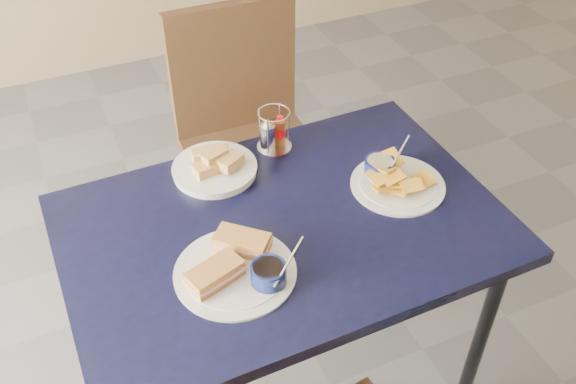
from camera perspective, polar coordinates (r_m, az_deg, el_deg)
name	(u,v)px	position (r m, az deg, el deg)	size (l,w,h in m)	color
dining_table	(284,240)	(1.81, -0.36, -4.29)	(1.21, 0.82, 0.75)	black
chair_far	(245,125)	(2.43, -3.85, 6.01)	(0.49, 0.47, 1.02)	#301D10
sandwich_plate	(238,266)	(1.63, -4.44, -6.57)	(0.32, 0.31, 0.12)	white
plantain_plate	(392,178)	(1.90, 9.20, 1.23)	(0.28, 0.28, 0.12)	white
bread_basket	(215,166)	(1.93, -6.54, 2.30)	(0.25, 0.25, 0.08)	white
condiment_caddy	(273,133)	(1.99, -1.38, 5.26)	(0.11, 0.11, 0.14)	silver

